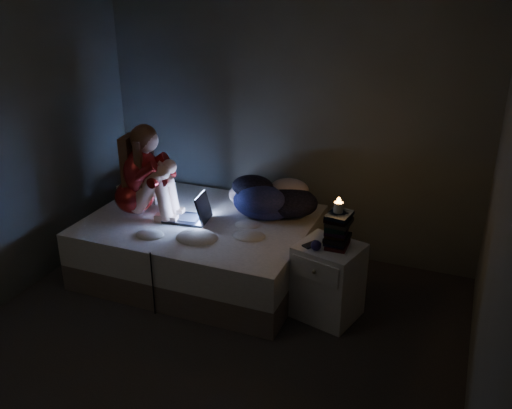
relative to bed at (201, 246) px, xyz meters
The scene contains 13 objects.
floor 1.25m from the bed, 64.61° to the right, with size 3.60×3.80×0.02m, color black.
wall_back 1.41m from the bed, 57.20° to the left, with size 3.60×0.02×2.60m, color #575B55.
wall_right 2.78m from the bed, 25.25° to the right, with size 0.02×3.80×2.60m, color #575B55.
bed is the anchor object (origin of this frame).
pillow 0.86m from the bed, 159.50° to the left, with size 0.42×0.30×0.12m, color silver.
woman 0.90m from the bed, 168.07° to the right, with size 0.52×0.34×0.84m, color maroon, non-canonical shape.
laptop 0.41m from the bed, 149.48° to the right, with size 0.38×0.27×0.27m, color black, non-canonical shape.
clothes_pile 0.74m from the bed, 32.08° to the left, with size 0.62×0.49×0.37m, color #122043, non-canonical shape.
nightstand 1.26m from the bed, 10.82° to the right, with size 0.46×0.41×0.62m, color silver.
book_stack 1.38m from the bed, ahead, with size 0.19×0.25×0.27m, color black, non-canonical shape.
candle 1.46m from the bed, ahead, with size 0.07×0.07×0.08m, color beige.
phone 1.21m from the bed, 15.62° to the right, with size 0.07×0.14×0.01m, color black.
blue_orb 1.30m from the bed, 16.98° to the right, with size 0.08×0.08×0.08m, color #211B4D.
Camera 1 is at (1.60, -2.83, 2.56)m, focal length 39.03 mm.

